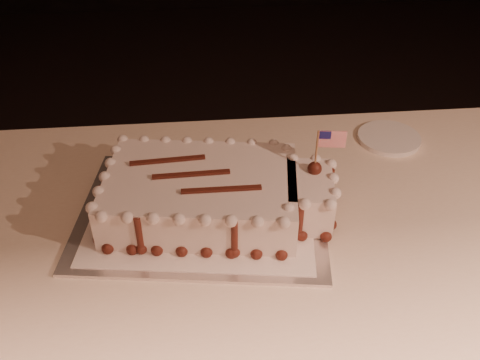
{
  "coord_description": "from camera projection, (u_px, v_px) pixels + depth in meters",
  "views": [
    {
      "loc": [
        -0.37,
        -0.25,
        1.5
      ],
      "look_at": [
        -0.29,
        0.62,
        0.84
      ],
      "focal_mm": 40.0,
      "sensor_mm": 36.0,
      "label": 1
    }
  ],
  "objects": [
    {
      "name": "banquet_table",
      "position": [
        354.0,
        319.0,
        1.38
      ],
      "size": [
        2.4,
        0.8,
        0.75
      ],
      "primitive_type": "cube",
      "color": "beige",
      "rests_on": "ground"
    },
    {
      "name": "side_plate",
      "position": [
        389.0,
        138.0,
        1.36
      ],
      "size": [
        0.16,
        0.16,
        0.01
      ],
      "primitive_type": "cylinder",
      "color": "white",
      "rests_on": "banquet_table"
    },
    {
      "name": "sheet_cake",
      "position": [
        215.0,
        194.0,
        1.1
      ],
      "size": [
        0.5,
        0.33,
        0.19
      ],
      "color": "white",
      "rests_on": "doily"
    },
    {
      "name": "doily",
      "position": [
        202.0,
        211.0,
        1.13
      ],
      "size": [
        0.5,
        0.41,
        0.0
      ],
      "primitive_type": "cube",
      "rotation": [
        0.0,
        0.0,
        -0.14
      ],
      "color": "white",
      "rests_on": "cake_board"
    },
    {
      "name": "cake_board",
      "position": [
        203.0,
        213.0,
        1.13
      ],
      "size": [
        0.56,
        0.46,
        0.01
      ],
      "primitive_type": "cube",
      "rotation": [
        0.0,
        0.0,
        -0.14
      ],
      "color": "silver",
      "rests_on": "banquet_table"
    }
  ]
}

